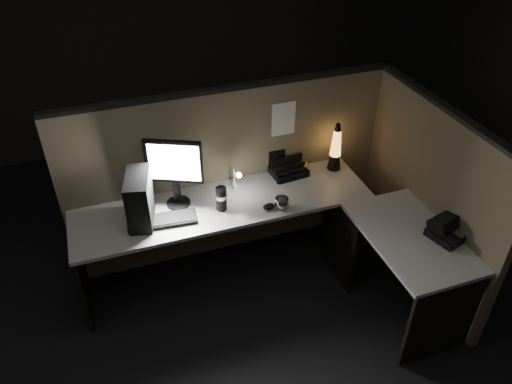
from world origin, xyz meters
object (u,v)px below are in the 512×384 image
object	(u,v)px
pc_tower	(140,199)
monitor	(174,167)
lava_lamp	(336,150)
desk_phone	(448,228)
keyboard	(162,221)

from	to	relation	value
pc_tower	monitor	xyz separation A→B (m)	(0.29, 0.12, 0.14)
lava_lamp	desk_phone	bearing A→B (deg)	-70.62
keyboard	desk_phone	xyz separation A→B (m)	(1.87, -0.81, 0.05)
lava_lamp	desk_phone	world-z (taller)	lava_lamp
pc_tower	lava_lamp	bearing A→B (deg)	18.54
desk_phone	lava_lamp	bearing A→B (deg)	93.51
keyboard	lava_lamp	bearing A→B (deg)	13.63
monitor	desk_phone	world-z (taller)	monitor
monitor	lava_lamp	world-z (taller)	monitor
keyboard	monitor	bearing A→B (deg)	54.88
keyboard	lava_lamp	xyz separation A→B (m)	(1.50, 0.23, 0.16)
monitor	keyboard	size ratio (longest dim) A/B	1.09
lava_lamp	pc_tower	bearing A→B (deg)	-174.41
pc_tower	keyboard	xyz separation A→B (m)	(0.13, -0.07, -0.18)
lava_lamp	keyboard	bearing A→B (deg)	-171.17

